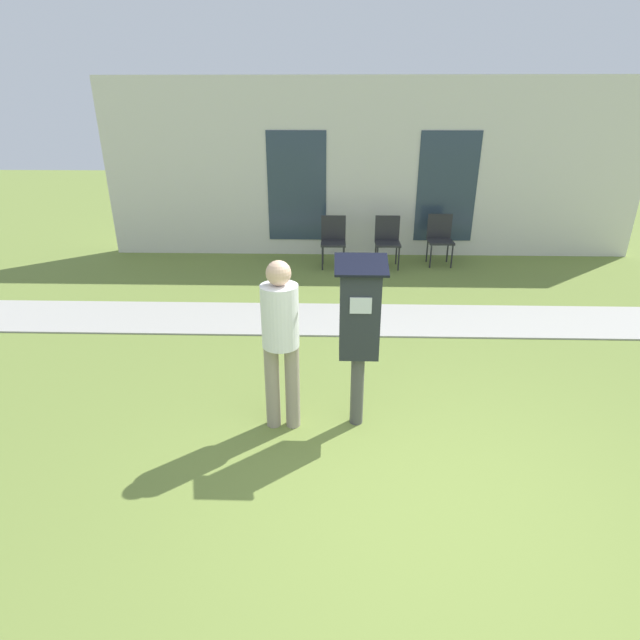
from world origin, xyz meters
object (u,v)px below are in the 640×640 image
at_px(parking_meter, 359,322).
at_px(outdoor_chair_middle, 387,237).
at_px(person_standing, 281,334).
at_px(outdoor_chair_right, 440,235).
at_px(outdoor_chair_left, 333,237).

relative_size(parking_meter, outdoor_chair_middle, 1.77).
relative_size(parking_meter, person_standing, 1.01).
height_order(outdoor_chair_middle, outdoor_chair_right, same).
height_order(outdoor_chair_left, outdoor_chair_right, same).
bearing_deg(person_standing, parking_meter, 34.03).
bearing_deg(outdoor_chair_middle, person_standing, -118.68).
xyz_separation_m(parking_meter, outdoor_chair_left, (-0.24, 4.92, -0.49)).
xyz_separation_m(outdoor_chair_left, outdoor_chair_right, (1.95, 0.19, 0.00)).
xyz_separation_m(outdoor_chair_middle, outdoor_chair_right, (0.97, 0.17, 0.00)).
relative_size(outdoor_chair_middle, outdoor_chair_right, 1.00).
bearing_deg(parking_meter, outdoor_chair_right, 71.49).
bearing_deg(outdoor_chair_right, outdoor_chair_left, 169.79).
height_order(person_standing, outdoor_chair_left, person_standing).
relative_size(person_standing, outdoor_chair_middle, 1.76).
distance_m(parking_meter, outdoor_chair_right, 5.41).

